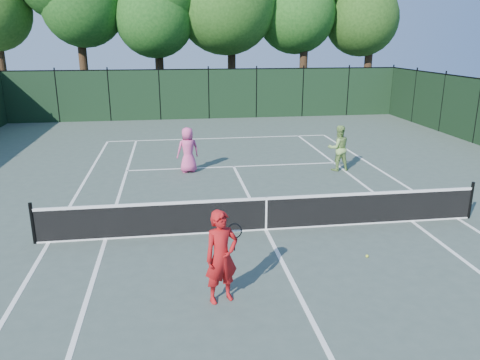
{
  "coord_description": "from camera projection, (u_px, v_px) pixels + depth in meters",
  "views": [
    {
      "loc": [
        -2.34,
        -11.2,
        4.86
      ],
      "look_at": [
        -0.54,
        1.0,
        1.1
      ],
      "focal_mm": 35.0,
      "sensor_mm": 36.0,
      "label": 1
    }
  ],
  "objects": [
    {
      "name": "ground",
      "position": [
        266.0,
        230.0,
        12.34
      ],
      "size": [
        90.0,
        90.0,
        0.0
      ],
      "primitive_type": "plane",
      "color": "#414F47",
      "rests_on": "ground"
    },
    {
      "name": "sideline_doubles_left",
      "position": [
        49.0,
        242.0,
        11.57
      ],
      "size": [
        0.1,
        23.77,
        0.01
      ],
      "primitive_type": "cube",
      "color": "white",
      "rests_on": "ground"
    },
    {
      "name": "sideline_doubles_right",
      "position": [
        458.0,
        219.0,
        13.1
      ],
      "size": [
        0.1,
        23.77,
        0.01
      ],
      "primitive_type": "cube",
      "color": "white",
      "rests_on": "ground"
    },
    {
      "name": "sideline_singles_left",
      "position": [
        106.0,
        239.0,
        11.76
      ],
      "size": [
        0.1,
        23.77,
        0.01
      ],
      "primitive_type": "cube",
      "color": "white",
      "rests_on": "ground"
    },
    {
      "name": "sideline_singles_right",
      "position": [
        412.0,
        221.0,
        12.91
      ],
      "size": [
        0.1,
        23.77,
        0.01
      ],
      "primitive_type": "cube",
      "color": "white",
      "rests_on": "ground"
    },
    {
      "name": "baseline_far",
      "position": [
        219.0,
        138.0,
        23.59
      ],
      "size": [
        10.97,
        0.1,
        0.01
      ],
      "primitive_type": "cube",
      "color": "white",
      "rests_on": "ground"
    },
    {
      "name": "service_line_far",
      "position": [
        234.0,
        167.0,
        18.39
      ],
      "size": [
        8.23,
        0.1,
        0.01
      ],
      "primitive_type": "cube",
      "color": "white",
      "rests_on": "ground"
    },
    {
      "name": "center_service_line",
      "position": [
        266.0,
        230.0,
        12.34
      ],
      "size": [
        0.1,
        12.8,
        0.01
      ],
      "primitive_type": "cube",
      "color": "white",
      "rests_on": "ground"
    },
    {
      "name": "tennis_net",
      "position": [
        266.0,
        213.0,
        12.2
      ],
      "size": [
        11.69,
        0.09,
        1.06
      ],
      "color": "black",
      "rests_on": "ground"
    },
    {
      "name": "fence_far",
      "position": [
        209.0,
        94.0,
        28.94
      ],
      "size": [
        24.0,
        0.05,
        3.0
      ],
      "primitive_type": "cube",
      "color": "black",
      "rests_on": "ground"
    },
    {
      "name": "coach",
      "position": [
        221.0,
        257.0,
        8.78
      ],
      "size": [
        0.85,
        0.84,
        1.83
      ],
      "rotation": [
        0.0,
        0.0,
        0.33
      ],
      "color": "#B01416",
      "rests_on": "ground"
    },
    {
      "name": "player_pink",
      "position": [
        188.0,
        150.0,
        17.43
      ],
      "size": [
        0.94,
        0.74,
        1.7
      ],
      "rotation": [
        0.0,
        0.0,
        3.4
      ],
      "color": "#E14F8F",
      "rests_on": "ground"
    },
    {
      "name": "player_green",
      "position": [
        338.0,
        148.0,
        17.67
      ],
      "size": [
        0.88,
        0.71,
        1.73
      ],
      "rotation": [
        0.0,
        0.0,
        3.21
      ],
      "color": "#85AF57",
      "rests_on": "ground"
    },
    {
      "name": "loose_ball_midcourt",
      "position": [
        367.0,
        256.0,
        10.78
      ],
      "size": [
        0.07,
        0.07,
        0.07
      ],
      "primitive_type": "sphere",
      "color": "#D1E92F",
      "rests_on": "ground"
    }
  ]
}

